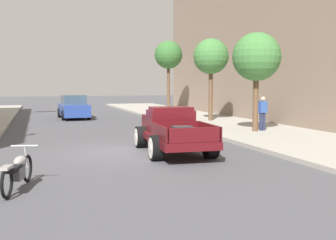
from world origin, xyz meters
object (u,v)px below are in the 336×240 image
object	(u,v)px
street_tree_nearest	(256,57)
street_tree_second	(211,57)
hotrod_truck_maroon	(171,130)
car_background_blue	(74,108)
street_tree_third	(168,55)
pedestrian_sidewalk_right	(263,111)
motorcycle_parked	(18,170)

from	to	relation	value
street_tree_nearest	street_tree_second	world-z (taller)	street_tree_second
hotrod_truck_maroon	car_background_blue	bearing A→B (deg)	97.99
street_tree_nearest	street_tree_third	distance (m)	14.78
street_tree_third	street_tree_second	bearing A→B (deg)	-91.00
car_background_blue	street_tree_nearest	xyz separation A→B (m)	(7.44, -11.74, 2.86)
car_background_blue	street_tree_third	bearing A→B (deg)	20.65
street_tree_second	street_tree_nearest	bearing A→B (deg)	-93.23
car_background_blue	street_tree_third	xyz separation A→B (m)	(7.93, 2.99, 3.97)
pedestrian_sidewalk_right	street_tree_nearest	distance (m)	2.59
car_background_blue	street_tree_second	bearing A→B (deg)	-36.76
hotrod_truck_maroon	street_tree_second	bearing A→B (deg)	58.54
motorcycle_parked	street_tree_nearest	world-z (taller)	street_tree_nearest
hotrod_truck_maroon	street_tree_nearest	bearing A→B (deg)	31.98
car_background_blue	hotrod_truck_maroon	bearing A→B (deg)	-82.01
street_tree_nearest	street_tree_second	size ratio (longest dim) A/B	0.93
hotrod_truck_maroon	motorcycle_parked	distance (m)	6.29
hotrod_truck_maroon	street_tree_third	bearing A→B (deg)	72.14
motorcycle_parked	car_background_blue	world-z (taller)	car_background_blue
motorcycle_parked	street_tree_second	bearing A→B (deg)	51.07
street_tree_second	motorcycle_parked	bearing A→B (deg)	-128.93
hotrod_truck_maroon	car_background_blue	distance (m)	15.22
street_tree_second	street_tree_third	xyz separation A→B (m)	(0.15, 8.80, 0.70)
street_tree_third	pedestrian_sidewalk_right	bearing A→B (deg)	-90.05
street_tree_nearest	car_background_blue	bearing A→B (deg)	122.38
motorcycle_parked	street_tree_third	bearing A→B (deg)	63.86
car_background_blue	pedestrian_sidewalk_right	size ratio (longest dim) A/B	2.65
pedestrian_sidewalk_right	street_tree_nearest	bearing A→B (deg)	-162.93
street_tree_nearest	street_tree_second	bearing A→B (deg)	86.77
car_background_blue	motorcycle_parked	bearing A→B (deg)	-98.50
hotrod_truck_maroon	pedestrian_sidewalk_right	size ratio (longest dim) A/B	3.04
pedestrian_sidewalk_right	street_tree_second	xyz separation A→B (m)	(-0.14, 5.78, 2.95)
street_tree_third	motorcycle_parked	bearing A→B (deg)	-116.14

